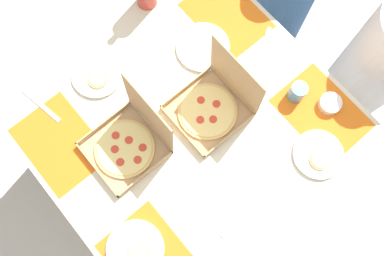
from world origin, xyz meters
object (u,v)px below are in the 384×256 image
plate_middle (203,47)px  diner_right_seat (371,71)px  cup_clear_left (297,92)px  plate_near_right (97,75)px  pizza_box_corner_left (213,104)px  plate_far_right (318,155)px  plate_near_left (136,250)px  pizza_box_corner_right (130,141)px  condiment_bowl (330,104)px

plate_middle → diner_right_seat: bearing=48.0°
cup_clear_left → diner_right_seat: diner_right_seat is taller
diner_right_seat → plate_near_right: bearing=-125.5°
pizza_box_corner_left → diner_right_seat: 0.83m
plate_far_right → cup_clear_left: size_ratio=2.30×
plate_near_left → diner_right_seat: 1.33m
cup_clear_left → plate_far_right: bearing=-23.9°
pizza_box_corner_left → plate_near_left: pizza_box_corner_left is taller
plate_far_right → plate_near_left: bearing=-103.3°
pizza_box_corner_right → plate_far_right: size_ratio=1.54×
plate_near_right → diner_right_seat: bearing=54.5°
pizza_box_corner_right → pizza_box_corner_left: bearing=74.8°
pizza_box_corner_right → diner_right_seat: diner_right_seat is taller
pizza_box_corner_right → condiment_bowl: pizza_box_corner_right is taller
plate_middle → plate_near_right: bearing=-114.2°
plate_near_left → condiment_bowl: (0.06, 0.95, 0.01)m
pizza_box_corner_right → plate_near_right: size_ratio=1.46×
plate_far_right → plate_near_right: 0.95m
pizza_box_corner_left → cup_clear_left: size_ratio=3.56×
plate_middle → diner_right_seat: diner_right_seat is taller
plate_near_right → pizza_box_corner_left: bearing=33.4°
cup_clear_left → diner_right_seat: size_ratio=0.07×
plate_middle → plate_near_left: plate_near_left is taller
plate_middle → condiment_bowl: bearing=23.3°
plate_near_right → cup_clear_left: 0.82m
plate_near_right → condiment_bowl: condiment_bowl is taller
plate_near_left → condiment_bowl: condiment_bowl is taller
pizza_box_corner_right → plate_near_left: (0.33, -0.24, -0.04)m
pizza_box_corner_right → diner_right_seat: size_ratio=0.26×
plate_middle → plate_near_right: plate_near_right is taller
pizza_box_corner_left → diner_right_seat: (0.30, 0.73, -0.24)m
plate_near_left → diner_right_seat: diner_right_seat is taller
diner_right_seat → plate_far_right: bearing=-78.2°
pizza_box_corner_left → pizza_box_corner_right: 0.36m
plate_middle → cup_clear_left: (0.41, 0.15, 0.04)m
plate_near_right → condiment_bowl: bearing=42.1°
plate_middle → diner_right_seat: (0.53, 0.59, -0.20)m
plate_near_right → cup_clear_left: (0.60, 0.57, 0.03)m
pizza_box_corner_left → cup_clear_left: 0.34m
plate_far_right → pizza_box_corner_left: bearing=-156.0°
plate_far_right → condiment_bowl: bearing=123.3°
plate_far_right → condiment_bowl: size_ratio=2.24×
plate_near_left → pizza_box_corner_left: bearing=111.9°
plate_near_right → diner_right_seat: (0.72, 1.01, -0.20)m
plate_near_left → plate_near_right: same height
pizza_box_corner_left → plate_near_left: (0.23, -0.58, -0.04)m
pizza_box_corner_right → plate_far_right: pizza_box_corner_right is taller
plate_far_right → plate_near_right: (-0.83, -0.46, -0.00)m
pizza_box_corner_right → plate_near_left: 0.41m
plate_far_right → condiment_bowl: condiment_bowl is taller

